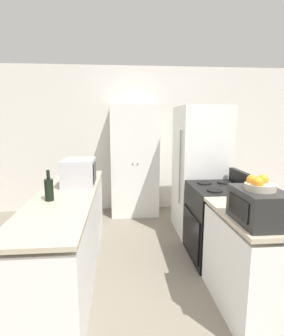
% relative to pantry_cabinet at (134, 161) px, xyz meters
% --- Properties ---
extents(wall_back, '(7.00, 0.06, 2.60)m').
position_rel_pantry_cabinet_xyz_m(wall_back, '(0.02, 0.32, 0.34)').
color(wall_back, silver).
rests_on(wall_back, ground_plane).
extents(counter_left, '(0.60, 2.49, 0.89)m').
position_rel_pantry_cabinet_xyz_m(counter_left, '(-0.83, -1.76, -0.53)').
color(counter_left, silver).
rests_on(counter_left, ground_plane).
extents(counter_right, '(0.60, 0.96, 0.89)m').
position_rel_pantry_cabinet_xyz_m(counter_right, '(0.88, -2.53, -0.53)').
color(counter_right, silver).
rests_on(counter_right, ground_plane).
extents(pantry_cabinet, '(0.81, 0.56, 1.92)m').
position_rel_pantry_cabinet_xyz_m(pantry_cabinet, '(0.00, 0.00, 0.00)').
color(pantry_cabinet, silver).
rests_on(pantry_cabinet, ground_plane).
extents(stove, '(0.66, 0.75, 1.05)m').
position_rel_pantry_cabinet_xyz_m(stove, '(0.90, -1.65, -0.51)').
color(stove, black).
rests_on(stove, ground_plane).
extents(refrigerator, '(0.70, 0.79, 1.85)m').
position_rel_pantry_cabinet_xyz_m(refrigerator, '(0.91, -0.84, -0.03)').
color(refrigerator, white).
rests_on(refrigerator, ground_plane).
extents(microwave, '(0.37, 0.48, 0.31)m').
position_rel_pantry_cabinet_xyz_m(microwave, '(-0.74, -1.42, 0.08)').
color(microwave, '#B2B2B7').
rests_on(microwave, counter_left).
extents(wine_bottle, '(0.08, 0.08, 0.30)m').
position_rel_pantry_cabinet_xyz_m(wine_bottle, '(-0.94, -2.03, 0.04)').
color(wine_bottle, black).
rests_on(wine_bottle, counter_left).
extents(toaster_oven, '(0.33, 0.45, 0.25)m').
position_rel_pantry_cabinet_xyz_m(toaster_oven, '(0.76, -2.74, 0.06)').
color(toaster_oven, black).
rests_on(toaster_oven, counter_right).
extents(fruit_bowl, '(0.22, 0.22, 0.11)m').
position_rel_pantry_cabinet_xyz_m(fruit_bowl, '(0.75, -2.74, 0.23)').
color(fruit_bowl, '#B2A893').
rests_on(fruit_bowl, toaster_oven).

